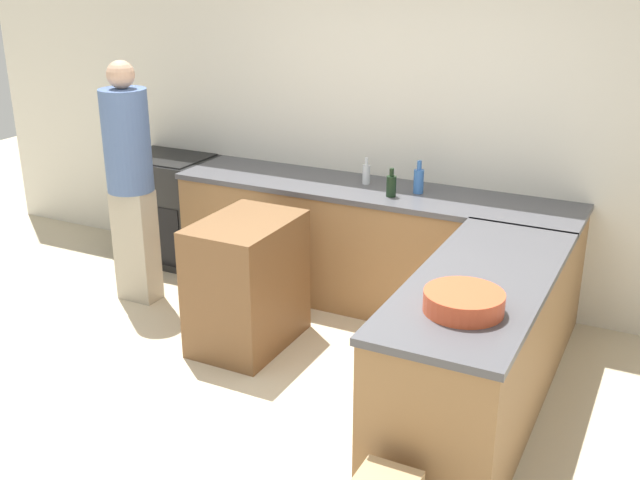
# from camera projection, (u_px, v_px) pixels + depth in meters

# --- Properties ---
(ground_plane) EXTENTS (14.00, 14.00, 0.00)m
(ground_plane) POSITION_uv_depth(u_px,v_px,m) (255.00, 409.00, 4.41)
(ground_plane) COLOR beige
(wall_back) EXTENTS (8.00, 0.06, 2.70)m
(wall_back) POSITION_uv_depth(u_px,v_px,m) (391.00, 120.00, 5.65)
(wall_back) COLOR silver
(wall_back) RESTS_ON ground_plane
(counter_back) EXTENTS (3.05, 0.69, 0.91)m
(counter_back) POSITION_uv_depth(u_px,v_px,m) (370.00, 246.00, 5.66)
(counter_back) COLOR olive
(counter_back) RESTS_ON ground_plane
(counter_peninsula) EXTENTS (0.69, 1.87, 0.91)m
(counter_peninsula) POSITION_uv_depth(u_px,v_px,m) (476.00, 353.00, 4.12)
(counter_peninsula) COLOR olive
(counter_peninsula) RESTS_ON ground_plane
(range_oven) EXTENTS (0.76, 0.59, 0.93)m
(range_oven) POSITION_uv_depth(u_px,v_px,m) (169.00, 208.00, 6.49)
(range_oven) COLOR black
(range_oven) RESTS_ON ground_plane
(island_table) EXTENTS (0.55, 0.79, 0.89)m
(island_table) POSITION_uv_depth(u_px,v_px,m) (247.00, 283.00, 5.04)
(island_table) COLOR brown
(island_table) RESTS_ON ground_plane
(mixing_bowl) EXTENTS (0.39, 0.39, 0.10)m
(mixing_bowl) POSITION_uv_depth(u_px,v_px,m) (464.00, 302.00, 3.55)
(mixing_bowl) COLOR #DB512D
(mixing_bowl) RESTS_ON counter_peninsula
(wine_bottle_dark) EXTENTS (0.07, 0.07, 0.21)m
(wine_bottle_dark) POSITION_uv_depth(u_px,v_px,m) (391.00, 185.00, 5.28)
(wine_bottle_dark) COLOR black
(wine_bottle_dark) RESTS_ON counter_back
(water_bottle_blue) EXTENTS (0.07, 0.07, 0.24)m
(water_bottle_blue) POSITION_uv_depth(u_px,v_px,m) (419.00, 180.00, 5.35)
(water_bottle_blue) COLOR #386BB7
(water_bottle_blue) RESTS_ON counter_back
(vinegar_bottle_clear) EXTENTS (0.06, 0.06, 0.20)m
(vinegar_bottle_clear) POSITION_uv_depth(u_px,v_px,m) (366.00, 173.00, 5.57)
(vinegar_bottle_clear) COLOR silver
(vinegar_bottle_clear) RESTS_ON counter_back
(person_by_range) EXTENTS (0.34, 0.34, 1.83)m
(person_by_range) POSITION_uv_depth(u_px,v_px,m) (130.00, 175.00, 5.52)
(person_by_range) COLOR #ADA38E
(person_by_range) RESTS_ON ground_plane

